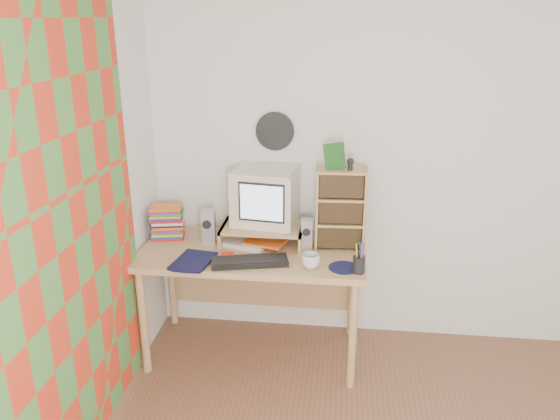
% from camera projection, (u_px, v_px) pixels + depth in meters
% --- Properties ---
extents(back_wall, '(3.50, 0.00, 3.50)m').
position_uv_depth(back_wall, '(420.00, 162.00, 3.49)').
color(back_wall, white).
rests_on(back_wall, floor).
extents(left_wall, '(0.00, 3.50, 3.50)m').
position_uv_depth(left_wall, '(0.00, 266.00, 2.04)').
color(left_wall, white).
rests_on(left_wall, floor).
extents(curtain, '(0.00, 2.20, 2.20)m').
position_uv_depth(curtain, '(74.00, 242.00, 2.52)').
color(curtain, red).
rests_on(curtain, left_wall).
extents(wall_disc, '(0.25, 0.02, 0.25)m').
position_uv_depth(wall_disc, '(275.00, 131.00, 3.51)').
color(wall_disc, black).
rests_on(wall_disc, back_wall).
extents(desk, '(1.40, 0.70, 0.75)m').
position_uv_depth(desk, '(254.00, 264.00, 3.53)').
color(desk, tan).
rests_on(desk, floor).
extents(monitor_riser, '(0.52, 0.30, 0.12)m').
position_uv_depth(monitor_riser, '(263.00, 230.00, 3.48)').
color(monitor_riser, tan).
rests_on(monitor_riser, desk).
extents(crt_monitor, '(0.42, 0.42, 0.36)m').
position_uv_depth(crt_monitor, '(265.00, 197.00, 3.46)').
color(crt_monitor, silver).
rests_on(crt_monitor, monitor_riser).
extents(speaker_left, '(0.09, 0.09, 0.22)m').
position_uv_depth(speaker_left, '(209.00, 227.00, 3.48)').
color(speaker_left, '#AEAEB3').
rests_on(speaker_left, desk).
extents(speaker_right, '(0.07, 0.07, 0.19)m').
position_uv_depth(speaker_right, '(307.00, 234.00, 3.40)').
color(speaker_right, '#AEAEB3').
rests_on(speaker_right, desk).
extents(keyboard, '(0.47, 0.25, 0.03)m').
position_uv_depth(keyboard, '(250.00, 262.00, 3.22)').
color(keyboard, black).
rests_on(keyboard, desk).
extents(dvd_stack, '(0.22, 0.18, 0.28)m').
position_uv_depth(dvd_stack, '(167.00, 217.00, 3.55)').
color(dvd_stack, brown).
rests_on(dvd_stack, desk).
extents(cd_rack, '(0.31, 0.18, 0.51)m').
position_uv_depth(cd_rack, '(340.00, 209.00, 3.38)').
color(cd_rack, tan).
rests_on(cd_rack, desk).
extents(mug, '(0.11, 0.11, 0.09)m').
position_uv_depth(mug, '(311.00, 261.00, 3.16)').
color(mug, silver).
rests_on(mug, desk).
extents(diary, '(0.28, 0.22, 0.05)m').
position_uv_depth(diary, '(177.00, 257.00, 3.25)').
color(diary, black).
rests_on(diary, desk).
extents(mousepad, '(0.23, 0.23, 0.00)m').
position_uv_depth(mousepad, '(344.00, 268.00, 3.17)').
color(mousepad, '#101235').
rests_on(mousepad, desk).
extents(pen_cup, '(0.09, 0.09, 0.14)m').
position_uv_depth(pen_cup, '(359.00, 261.00, 3.09)').
color(pen_cup, black).
rests_on(pen_cup, desk).
extents(papers, '(0.33, 0.27, 0.04)m').
position_uv_depth(papers, '(254.00, 242.00, 3.49)').
color(papers, silver).
rests_on(papers, desk).
extents(red_box, '(0.08, 0.06, 0.04)m').
position_uv_depth(red_box, '(227.00, 256.00, 3.28)').
color(red_box, red).
rests_on(red_box, desk).
extents(game_box, '(0.13, 0.04, 0.16)m').
position_uv_depth(game_box, '(334.00, 156.00, 3.27)').
color(game_box, '#185017').
rests_on(game_box, cd_rack).
extents(webcam, '(0.04, 0.04, 0.08)m').
position_uv_depth(webcam, '(350.00, 164.00, 3.26)').
color(webcam, black).
rests_on(webcam, cd_rack).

